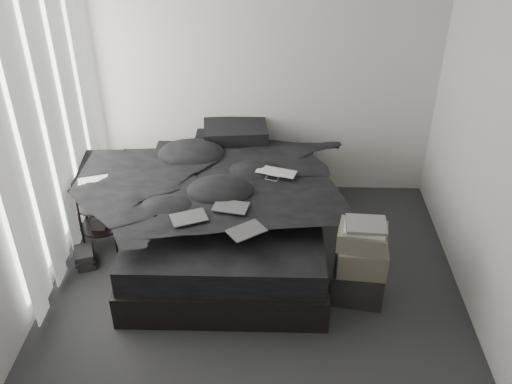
{
  "coord_description": "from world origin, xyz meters",
  "views": [
    {
      "loc": [
        0.13,
        -3.37,
        3.43
      ],
      "look_at": [
        0.0,
        0.8,
        0.75
      ],
      "focal_mm": 40.0,
      "sensor_mm": 36.0,
      "label": 1
    }
  ],
  "objects_px": {
    "side_stand": "(99,214)",
    "laptop": "(274,168)",
    "box_lower": "(358,282)",
    "bed": "(229,231)"
  },
  "relations": [
    {
      "from": "side_stand",
      "to": "laptop",
      "type": "bearing_deg",
      "value": 3.3
    },
    {
      "from": "box_lower",
      "to": "bed",
      "type": "bearing_deg",
      "value": 148.66
    },
    {
      "from": "laptop",
      "to": "box_lower",
      "type": "relative_size",
      "value": 0.85
    },
    {
      "from": "laptop",
      "to": "side_stand",
      "type": "relative_size",
      "value": 0.52
    },
    {
      "from": "laptop",
      "to": "side_stand",
      "type": "bearing_deg",
      "value": -159.04
    },
    {
      "from": "bed",
      "to": "side_stand",
      "type": "relative_size",
      "value": 3.25
    },
    {
      "from": "bed",
      "to": "side_stand",
      "type": "height_order",
      "value": "side_stand"
    },
    {
      "from": "bed",
      "to": "box_lower",
      "type": "distance_m",
      "value": 1.34
    },
    {
      "from": "bed",
      "to": "box_lower",
      "type": "xyz_separation_m",
      "value": [
        1.15,
        -0.7,
        0.0
      ]
    },
    {
      "from": "laptop",
      "to": "box_lower",
      "type": "bearing_deg",
      "value": -28.56
    }
  ]
}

